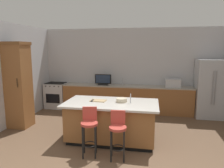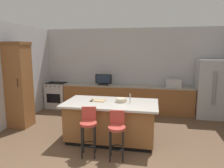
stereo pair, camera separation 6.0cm
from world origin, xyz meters
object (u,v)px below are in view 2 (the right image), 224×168
object	(u,v)px
bar_stool_right	(117,131)
tv_remote	(92,101)
range_oven	(57,95)
cutting_board	(98,101)
fruit_bowl	(121,100)
kitchen_island	(111,121)
bar_stool_left	(89,127)
microwave	(173,83)
cabinet_tower	(18,84)
tv_monitor	(104,80)
refrigerator	(211,89)

from	to	relation	value
bar_stool_right	tv_remote	bearing A→B (deg)	124.22
range_oven	cutting_board	world-z (taller)	cutting_board
tv_remote	fruit_bowl	bearing A→B (deg)	3.49
kitchen_island	fruit_bowl	distance (m)	0.55
kitchen_island	bar_stool_left	size ratio (longest dim) A/B	2.18
cutting_board	kitchen_island	bearing A→B (deg)	-12.15
microwave	bar_stool_left	size ratio (longest dim) A/B	0.49
cutting_board	cabinet_tower	bearing A→B (deg)	171.16
tv_monitor	bar_stool_left	bearing A→B (deg)	-81.86
cabinet_tower	fruit_bowl	size ratio (longest dim) A/B	9.25
refrigerator	fruit_bowl	size ratio (longest dim) A/B	7.25
fruit_bowl	tv_monitor	bearing A→B (deg)	113.05
refrigerator	cabinet_tower	xyz separation A→B (m)	(-5.37, -1.89, 0.29)
range_oven	cabinet_tower	size ratio (longest dim) A/B	0.40
cutting_board	range_oven	bearing A→B (deg)	133.09
tv_remote	bar_stool_right	bearing A→B (deg)	-47.77
microwave	bar_stool_left	xyz separation A→B (m)	(-1.89, -3.19, -0.45)
kitchen_island	cabinet_tower	bearing A→B (deg)	170.75
bar_stool_left	fruit_bowl	bearing A→B (deg)	46.80
range_oven	cutting_board	distance (m)	3.24
range_oven	microwave	distance (m)	4.15
cutting_board	refrigerator	bearing A→B (deg)	36.52
kitchen_island	bar_stool_right	world-z (taller)	bar_stool_right
range_oven	tv_monitor	distance (m)	1.88
refrigerator	fruit_bowl	bearing A→B (deg)	-137.81
tv_monitor	tv_remote	bearing A→B (deg)	-83.04
cutting_board	tv_remote	bearing A→B (deg)	-166.00
bar_stool_right	fruit_bowl	bearing A→B (deg)	86.00
kitchen_island	cabinet_tower	xyz separation A→B (m)	(-2.66, 0.43, 0.73)
microwave	tv_monitor	size ratio (longest dim) A/B	0.84
refrigerator	microwave	xyz separation A→B (m)	(-1.12, 0.09, 0.13)
refrigerator	cabinet_tower	bearing A→B (deg)	-160.65
refrigerator	cutting_board	bearing A→B (deg)	-143.48
range_oven	fruit_bowl	bearing A→B (deg)	-40.39
range_oven	bar_stool_left	xyz separation A→B (m)	(2.22, -3.19, 0.13)
tv_monitor	fruit_bowl	size ratio (longest dim) A/B	2.26
tv_remote	tv_monitor	bearing A→B (deg)	97.57
kitchen_island	fruit_bowl	size ratio (longest dim) A/B	8.53
refrigerator	fruit_bowl	distance (m)	3.35
cabinet_tower	microwave	xyz separation A→B (m)	(4.26, 1.98, -0.16)
microwave	tv_remote	bearing A→B (deg)	-130.84
bar_stool_left	cutting_board	xyz separation A→B (m)	(-0.03, 0.85, 0.34)
tv_remote	cabinet_tower	bearing A→B (deg)	170.43
tv_monitor	cutting_board	bearing A→B (deg)	-79.74
microwave	bar_stool_right	bearing A→B (deg)	-112.21
refrigerator	cutting_board	distance (m)	3.78
cabinet_tower	bar_stool_left	size ratio (longest dim) A/B	2.36
refrigerator	tv_remote	distance (m)	3.91
range_oven	bar_stool_left	bearing A→B (deg)	-55.11
tv_remote	cutting_board	bearing A→B (deg)	14.60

